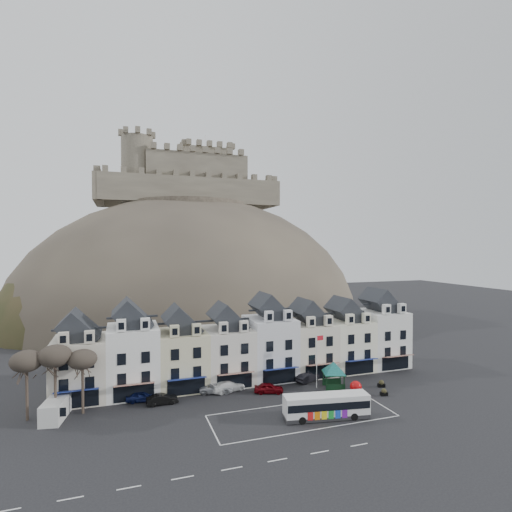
{
  "coord_description": "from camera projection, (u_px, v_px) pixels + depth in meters",
  "views": [
    {
      "loc": [
        -18.49,
        -41.78,
        20.44
      ],
      "look_at": [
        3.87,
        24.0,
        18.62
      ],
      "focal_mm": 28.0,
      "sensor_mm": 36.0,
      "label": 1
    }
  ],
  "objects": [
    {
      "name": "ground",
      "position": [
        291.0,
        422.0,
        46.03
      ],
      "size": [
        300.0,
        300.0,
        0.0
      ],
      "primitive_type": "plane",
      "color": "black",
      "rests_on": "ground"
    },
    {
      "name": "coach_bay_markings",
      "position": [
        302.0,
        416.0,
        47.86
      ],
      "size": [
        22.0,
        7.5,
        0.01
      ],
      "primitive_type": "cube",
      "color": "silver",
      "rests_on": "ground"
    },
    {
      "name": "townhouse_terrace",
      "position": [
        250.0,
        344.0,
        61.05
      ],
      "size": [
        54.4,
        9.35,
        11.8
      ],
      "color": "beige",
      "rests_on": "ground"
    },
    {
      "name": "castle_hill",
      "position": [
        196.0,
        318.0,
        111.69
      ],
      "size": [
        100.0,
        76.0,
        68.0
      ],
      "color": "#38322C",
      "rests_on": "ground"
    },
    {
      "name": "castle",
      "position": [
        188.0,
        178.0,
        117.01
      ],
      "size": [
        50.2,
        22.2,
        22.0
      ],
      "color": "brown",
      "rests_on": "ground"
    },
    {
      "name": "tree_left_far",
      "position": [
        26.0,
        362.0,
        46.46
      ],
      "size": [
        3.61,
        3.61,
        8.24
      ],
      "color": "#362B22",
      "rests_on": "ground"
    },
    {
      "name": "tree_left_mid",
      "position": [
        55.0,
        356.0,
        47.41
      ],
      "size": [
        3.78,
        3.78,
        8.64
      ],
      "color": "#362B22",
      "rests_on": "ground"
    },
    {
      "name": "tree_left_near",
      "position": [
        82.0,
        360.0,
        48.4
      ],
      "size": [
        3.43,
        3.43,
        7.84
      ],
      "color": "#362B22",
      "rests_on": "ground"
    },
    {
      "name": "bus",
      "position": [
        326.0,
        405.0,
        47.13
      ],
      "size": [
        10.37,
        3.98,
        2.86
      ],
      "rotation": [
        0.0,
        0.0,
        -0.16
      ],
      "color": "#262628",
      "rests_on": "ground"
    },
    {
      "name": "bus_shelter",
      "position": [
        334.0,
        368.0,
        57.03
      ],
      "size": [
        5.74,
        5.74,
        3.82
      ],
      "rotation": [
        0.0,
        0.0,
        -0.3
      ],
      "color": "#103219",
      "rests_on": "ground"
    },
    {
      "name": "red_buoy",
      "position": [
        356.0,
        388.0,
        54.42
      ],
      "size": [
        1.58,
        1.58,
        1.95
      ],
      "rotation": [
        0.0,
        0.0,
        -0.02
      ],
      "color": "black",
      "rests_on": "ground"
    },
    {
      "name": "flagpole",
      "position": [
        317.0,
        357.0,
        57.15
      ],
      "size": [
        1.12,
        0.14,
        7.74
      ],
      "rotation": [
        0.0,
        0.0,
        0.06
      ],
      "color": "silver",
      "rests_on": "ground"
    },
    {
      "name": "white_van",
      "position": [
        56.0,
        409.0,
        46.92
      ],
      "size": [
        3.03,
        5.38,
        2.32
      ],
      "rotation": [
        0.0,
        0.0,
        -0.17
      ],
      "color": "silver",
      "rests_on": "ground"
    },
    {
      "name": "planter_west",
      "position": [
        381.0,
        384.0,
        57.52
      ],
      "size": [
        1.16,
        0.87,
        1.04
      ],
      "rotation": [
        0.0,
        0.0,
        -0.38
      ],
      "color": "black",
      "rests_on": "ground"
    },
    {
      "name": "planter_east",
      "position": [
        384.0,
        392.0,
        54.26
      ],
      "size": [
        1.05,
        0.69,
        0.99
      ],
      "rotation": [
        0.0,
        0.0,
        -0.15
      ],
      "color": "black",
      "rests_on": "ground"
    },
    {
      "name": "car_navy",
      "position": [
        142.0,
        396.0,
        52.22
      ],
      "size": [
        4.3,
        2.19,
        1.4
      ],
      "primitive_type": "imported",
      "rotation": [
        0.0,
        0.0,
        1.44
      ],
      "color": "#0C133C",
      "rests_on": "ground"
    },
    {
      "name": "car_black",
      "position": [
        162.0,
        399.0,
        51.29
      ],
      "size": [
        4.06,
        1.56,
        1.32
      ],
      "primitive_type": "imported",
      "rotation": [
        0.0,
        0.0,
        1.61
      ],
      "color": "black",
      "rests_on": "ground"
    },
    {
      "name": "car_silver",
      "position": [
        216.0,
        388.0,
        55.43
      ],
      "size": [
        5.07,
        3.22,
        1.33
      ],
      "primitive_type": "imported",
      "rotation": [
        0.0,
        0.0,
        1.34
      ],
      "color": "#A9ABB1",
      "rests_on": "ground"
    },
    {
      "name": "car_white",
      "position": [
        228.0,
        386.0,
        55.95
      ],
      "size": [
        5.5,
        3.3,
        1.49
      ],
      "primitive_type": "imported",
      "rotation": [
        0.0,
        0.0,
        1.82
      ],
      "color": "white",
      "rests_on": "ground"
    },
    {
      "name": "car_maroon",
      "position": [
        269.0,
        388.0,
        55.26
      ],
      "size": [
        4.35,
        2.8,
        1.38
      ],
      "primitive_type": "imported",
      "rotation": [
        0.0,
        0.0,
        1.26
      ],
      "color": "#60050B",
      "rests_on": "ground"
    },
    {
      "name": "car_charcoal",
      "position": [
        308.0,
        377.0,
        59.83
      ],
      "size": [
        4.44,
        3.05,
        1.38
      ],
      "primitive_type": "imported",
      "rotation": [
        0.0,
        0.0,
        1.99
      ],
      "color": "black",
      "rests_on": "ground"
    }
  ]
}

